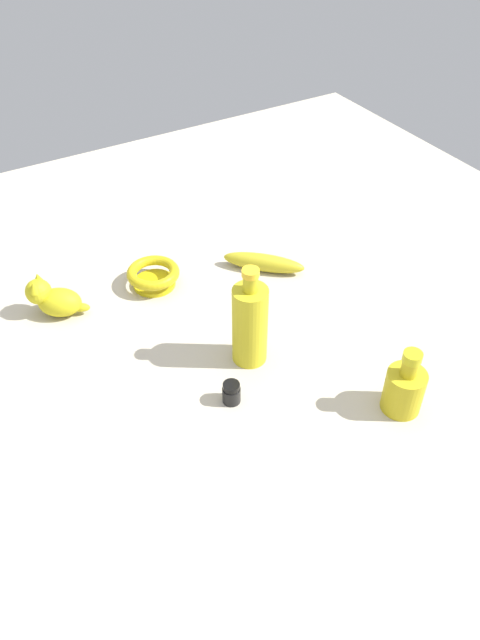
{
  "coord_description": "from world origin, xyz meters",
  "views": [
    {
      "loc": [
        -0.46,
        -0.78,
        0.88
      ],
      "look_at": [
        0.0,
        0.0,
        0.07
      ],
      "focal_mm": 34.3,
      "sensor_mm": 36.0,
      "label": 1
    }
  ],
  "objects_px": {
    "bottle_short": "(404,388)",
    "bottle_tall": "(250,323)",
    "bowl": "(153,275)",
    "banana": "(264,263)",
    "cat_figurine": "(53,298)",
    "nail_polish_jar": "(231,393)"
  },
  "relations": [
    {
      "from": "bottle_short",
      "to": "bottle_tall",
      "type": "bearing_deg",
      "value": 124.59
    },
    {
      "from": "bowl",
      "to": "banana",
      "type": "bearing_deg",
      "value": -17.51
    },
    {
      "from": "banana",
      "to": "bottle_tall",
      "type": "xyz_separation_m",
      "value": [
        -0.18,
        -0.24,
        0.07
      ]
    },
    {
      "from": "bottle_short",
      "to": "cat_figurine",
      "type": "distance_m",
      "value": 0.75
    },
    {
      "from": "nail_polish_jar",
      "to": "bottle_short",
      "type": "height_order",
      "value": "bottle_short"
    },
    {
      "from": "banana",
      "to": "bottle_short",
      "type": "relative_size",
      "value": 1.4
    },
    {
      "from": "banana",
      "to": "bowl",
      "type": "height_order",
      "value": "bowl"
    },
    {
      "from": "cat_figurine",
      "to": "banana",
      "type": "bearing_deg",
      "value": -11.25
    },
    {
      "from": "banana",
      "to": "bottle_short",
      "type": "xyz_separation_m",
      "value": [
        -0.01,
        -0.49,
        0.03
      ]
    },
    {
      "from": "nail_polish_jar",
      "to": "banana",
      "type": "bearing_deg",
      "value": 49.7
    },
    {
      "from": "banana",
      "to": "nail_polish_jar",
      "type": "xyz_separation_m",
      "value": [
        -0.27,
        -0.32,
        0.0
      ]
    },
    {
      "from": "bowl",
      "to": "bottle_short",
      "type": "bearing_deg",
      "value": -66.88
    },
    {
      "from": "bottle_short",
      "to": "cat_figurine",
      "type": "bearing_deg",
      "value": 128.77
    },
    {
      "from": "bottle_short",
      "to": "bowl",
      "type": "relative_size",
      "value": 1.16
    },
    {
      "from": "nail_polish_jar",
      "to": "cat_figurine",
      "type": "height_order",
      "value": "cat_figurine"
    },
    {
      "from": "bottle_short",
      "to": "bottle_tall",
      "type": "distance_m",
      "value": 0.31
    },
    {
      "from": "nail_polish_jar",
      "to": "bottle_tall",
      "type": "bearing_deg",
      "value": 42.99
    },
    {
      "from": "bowl",
      "to": "cat_figurine",
      "type": "xyz_separation_m",
      "value": [
        -0.23,
        0.02,
        0.01
      ]
    },
    {
      "from": "banana",
      "to": "bowl",
      "type": "bearing_deg",
      "value": -153.0
    },
    {
      "from": "nail_polish_jar",
      "to": "cat_figurine",
      "type": "bearing_deg",
      "value": 116.54
    },
    {
      "from": "nail_polish_jar",
      "to": "bottle_tall",
      "type": "relative_size",
      "value": 0.2
    },
    {
      "from": "banana",
      "to": "bottle_short",
      "type": "height_order",
      "value": "bottle_short"
    }
  ]
}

